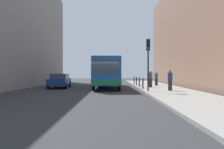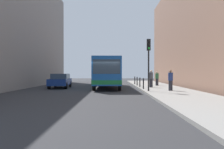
# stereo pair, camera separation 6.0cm
# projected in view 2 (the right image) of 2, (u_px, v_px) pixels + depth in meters

# --- Properties ---
(ground_plane) EXTENTS (80.00, 80.00, 0.00)m
(ground_plane) POSITION_uv_depth(u_px,v_px,m) (104.00, 91.00, 19.18)
(ground_plane) COLOR #2D2D30
(sidewalk) EXTENTS (4.40, 40.00, 0.15)m
(sidewalk) POSITION_uv_depth(u_px,v_px,m) (167.00, 90.00, 19.15)
(sidewalk) COLOR gray
(sidewalk) RESTS_ON ground
(building_right) EXTENTS (7.00, 32.00, 12.66)m
(building_right) POSITION_uv_depth(u_px,v_px,m) (216.00, 27.00, 23.05)
(building_right) COLOR #936B56
(building_right) RESTS_ON ground
(bus) EXTENTS (2.77, 11.07, 3.00)m
(bus) POSITION_uv_depth(u_px,v_px,m) (107.00, 71.00, 23.76)
(bus) COLOR #19519E
(bus) RESTS_ON ground
(car_beside_bus) EXTENTS (2.06, 4.49, 1.48)m
(car_beside_bus) POSITION_uv_depth(u_px,v_px,m) (60.00, 80.00, 23.12)
(car_beside_bus) COLOR navy
(car_beside_bus) RESTS_ON ground
(car_behind_bus) EXTENTS (1.93, 4.44, 1.48)m
(car_behind_bus) POSITION_uv_depth(u_px,v_px,m) (108.00, 78.00, 33.85)
(car_behind_bus) COLOR navy
(car_behind_bus) RESTS_ON ground
(traffic_light) EXTENTS (0.28, 0.33, 4.10)m
(traffic_light) POSITION_uv_depth(u_px,v_px,m) (149.00, 55.00, 17.47)
(traffic_light) COLOR black
(traffic_light) RESTS_ON sidewalk
(bollard_near) EXTENTS (0.11, 0.11, 0.95)m
(bollard_near) POSITION_uv_depth(u_px,v_px,m) (143.00, 84.00, 19.75)
(bollard_near) COLOR black
(bollard_near) RESTS_ON sidewalk
(bollard_mid) EXTENTS (0.11, 0.11, 0.95)m
(bollard_mid) POSITION_uv_depth(u_px,v_px,m) (140.00, 82.00, 22.36)
(bollard_mid) COLOR black
(bollard_mid) RESTS_ON sidewalk
(bollard_far) EXTENTS (0.11, 0.11, 0.95)m
(bollard_far) POSITION_uv_depth(u_px,v_px,m) (137.00, 81.00, 24.96)
(bollard_far) COLOR black
(bollard_far) RESTS_ON sidewalk
(bollard_farthest) EXTENTS (0.11, 0.11, 0.95)m
(bollard_farthest) POSITION_uv_depth(u_px,v_px,m) (135.00, 80.00, 27.57)
(bollard_farthest) COLOR black
(bollard_farthest) RESTS_ON sidewalk
(pedestrian_near_signal) EXTENTS (0.38, 0.38, 1.68)m
(pedestrian_near_signal) POSITION_uv_depth(u_px,v_px,m) (171.00, 80.00, 17.89)
(pedestrian_near_signal) COLOR #26262D
(pedestrian_near_signal) RESTS_ON sidewalk
(pedestrian_mid_sidewalk) EXTENTS (0.38, 0.38, 1.70)m
(pedestrian_mid_sidewalk) POSITION_uv_depth(u_px,v_px,m) (151.00, 79.00, 21.76)
(pedestrian_mid_sidewalk) COLOR #26262D
(pedestrian_mid_sidewalk) RESTS_ON sidewalk
(pedestrian_far_sidewalk) EXTENTS (0.38, 0.38, 1.58)m
(pedestrian_far_sidewalk) POSITION_uv_depth(u_px,v_px,m) (157.00, 79.00, 24.75)
(pedestrian_far_sidewalk) COLOR #26262D
(pedestrian_far_sidewalk) RESTS_ON sidewalk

